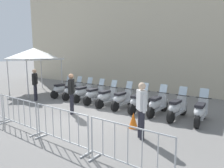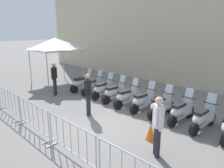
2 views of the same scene
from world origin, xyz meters
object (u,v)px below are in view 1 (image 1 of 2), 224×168
at_px(motorcycle_9, 200,112).
at_px(officer_mid_plaza, 141,107).
at_px(motorcycle_2, 83,93).
at_px(barrier_segment_2, 61,127).
at_px(motorcycle_1, 73,91).
at_px(traffic_cone, 133,120).
at_px(motorcycle_5, 122,99).
at_px(motorcycle_7, 157,105).
at_px(officer_near_row_end, 35,83).
at_px(motorcycle_0, 62,89).
at_px(motorcycle_6, 139,102).
at_px(motorcycle_8, 177,108).
at_px(barrier_segment_3, 128,149).
at_px(canopy_tent, 34,54).
at_px(motorcycle_4, 107,97).
at_px(officer_by_barriers, 71,91).
at_px(barrier_segment_1, 19,114).
at_px(motorcycle_3, 95,95).

distance_m(motorcycle_9, officer_mid_plaza, 2.75).
xyz_separation_m(motorcycle_2, barrier_segment_2, (3.43, -4.07, 0.07)).
relative_size(motorcycle_1, traffic_cone, 3.14).
distance_m(motorcycle_5, motorcycle_7, 1.71).
height_order(officer_near_row_end, officer_mid_plaza, same).
distance_m(motorcycle_0, motorcycle_9, 7.69).
distance_m(motorcycle_6, motorcycle_8, 1.71).
relative_size(barrier_segment_3, canopy_tent, 0.72).
bearing_deg(motorcycle_4, motorcycle_8, 3.33).
bearing_deg(canopy_tent, motorcycle_5, 2.57).
bearing_deg(motorcycle_9, officer_near_row_end, -167.51).
bearing_deg(motorcycle_5, motorcycle_6, 3.28).
bearing_deg(officer_by_barriers, motorcycle_6, 44.22).
distance_m(motorcycle_9, traffic_cone, 2.55).
xyz_separation_m(motorcycle_0, barrier_segment_1, (2.95, -4.07, 0.07)).
bearing_deg(traffic_cone, canopy_tent, 170.56).
xyz_separation_m(motorcycle_0, motorcycle_5, (4.26, 0.18, 0.00)).
relative_size(motorcycle_1, motorcycle_6, 1.00).
bearing_deg(motorcycle_1, officer_mid_plaza, -21.27).
height_order(motorcycle_3, motorcycle_8, same).
bearing_deg(barrier_segment_3, motorcycle_3, 140.27).
xyz_separation_m(barrier_segment_1, officer_near_row_end, (-3.36, 2.61, 0.46)).
bearing_deg(motorcycle_3, motorcycle_1, -179.81).
height_order(barrier_segment_1, officer_mid_plaza, officer_mid_plaza).
xyz_separation_m(motorcycle_5, officer_near_row_end, (-4.67, -1.64, 0.53)).
distance_m(motorcycle_1, motorcycle_5, 3.41).
height_order(motorcycle_4, motorcycle_7, same).
height_order(motorcycle_4, barrier_segment_3, motorcycle_4).
bearing_deg(motorcycle_0, motorcycle_8, 2.28).
height_order(motorcycle_1, motorcycle_8, same).
relative_size(barrier_segment_1, officer_by_barriers, 1.22).
distance_m(barrier_segment_1, traffic_cone, 3.95).
height_order(motorcycle_6, officer_mid_plaza, officer_mid_plaza).
distance_m(motorcycle_5, canopy_tent, 7.18).
height_order(motorcycle_8, officer_mid_plaza, officer_mid_plaza).
height_order(motorcycle_4, motorcycle_8, same).
distance_m(motorcycle_6, canopy_tent, 8.00).
bearing_deg(officer_near_row_end, motorcycle_6, 16.97).
height_order(motorcycle_9, canopy_tent, canopy_tent).
bearing_deg(motorcycle_9, traffic_cone, -131.74).
distance_m(motorcycle_4, barrier_segment_1, 4.17).
distance_m(motorcycle_8, officer_mid_plaza, 2.49).
xyz_separation_m(motorcycle_6, barrier_segment_2, (0.02, -4.19, 0.07)).
bearing_deg(motorcycle_5, officer_by_barriers, -121.86).
bearing_deg(motorcycle_9, motorcycle_6, -177.62).
xyz_separation_m(motorcycle_3, barrier_segment_3, (4.77, -3.96, 0.07)).
xyz_separation_m(motorcycle_4, officer_mid_plaza, (3.24, -2.23, 0.53)).
bearing_deg(motorcycle_0, motorcycle_9, 2.49).
height_order(motorcycle_3, traffic_cone, motorcycle_3).
xyz_separation_m(barrier_segment_2, officer_mid_plaza, (1.52, 1.80, 0.46)).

